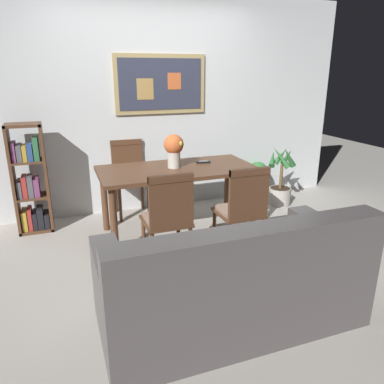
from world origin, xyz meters
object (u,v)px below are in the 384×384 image
Objects in this scene: leather_couch at (233,285)px; bookshelf at (30,184)px; dining_chair_far_left at (129,171)px; dining_table at (178,176)px; potted_palm at (280,184)px; dining_chair_near_right at (243,206)px; dining_chair_near_left at (168,214)px; potted_ivy at (257,179)px; flower_vase at (174,148)px; tv_remote at (203,162)px.

bookshelf is at bearing 121.23° from leather_couch.
bookshelf reaches higher than dining_chair_far_left.
dining_table is 1.64m from potted_palm.
dining_table is at bearing 114.78° from dining_chair_near_right.
potted_palm is (1.89, 1.14, -0.26)m from dining_chair_near_left.
dining_table is at bearing 85.20° from leather_couch.
leather_couch is at bearing -84.22° from dining_chair_far_left.
dining_chair_far_left and dining_chair_near_left have the same top height.
dining_table is at bearing -166.08° from potted_palm.
potted_palm is (1.93, -0.38, -0.26)m from dining_chair_far_left.
potted_palm is (0.16, -0.32, 0.00)m from potted_ivy.
bookshelf is (-1.16, 1.35, 0.01)m from dining_chair_near_left.
dining_chair_near_left is 2.22m from potted_palm.
potted_ivy is 1.71m from flower_vase.
dining_table is 0.92× the size of leather_couch.
leather_couch is 11.17× the size of tv_remote.
dining_table is 1.61m from bookshelf.
tv_remote is at bearing 17.58° from dining_table.
leather_couch is at bearing -123.12° from potted_ivy.
dining_chair_near_right is 1.75× the size of potted_ivy.
dining_chair_near_right reaches higher than dining_table.
flower_vase is (0.11, 1.66, 0.63)m from leather_couch.
leather_couch is at bearing -58.77° from bookshelf.
potted_ivy is 3.23× the size of tv_remote.
dining_chair_near_right is 0.70m from dining_chair_near_left.
dining_chair_near_left is at bearing -111.22° from flower_vase.
dining_chair_near_left is 1.78m from bookshelf.
potted_palm is at bearing 31.14° from dining_chair_near_left.
dining_chair_far_left is 1.79m from potted_ivy.
dining_chair_far_left is (-0.38, 0.77, -0.10)m from dining_table.
leather_couch is at bearing -105.20° from tv_remote.
bookshelf is at bearing -177.82° from potted_ivy.
dining_chair_near_left is at bearing -127.84° from tv_remote.
tv_remote is at bearing -150.27° from potted_ivy.
dining_chair_near_right reaches higher than tv_remote.
dining_chair_near_left is 0.93m from flower_vase.
dining_chair_far_left is at bearing 137.33° from tv_remote.
leather_couch is at bearing -93.71° from flower_vase.
bookshelf reaches higher than potted_ivy.
leather_couch is at bearing -120.98° from dining_chair_near_right.
bookshelf is 7.40× the size of tv_remote.
dining_table is 0.83m from dining_chair_near_left.
tv_remote reaches higher than dining_table.
bookshelf reaches higher than tv_remote.
dining_chair_far_left is at bearing 168.86° from potted_palm.
potted_palm reaches higher than dining_table.
dining_chair_near_right is 0.51× the size of leather_couch.
dining_table is at bearing -21.89° from bookshelf.
dining_chair_far_left reaches higher than potted_ivy.
dining_chair_near_right and dining_chair_far_left have the same top height.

